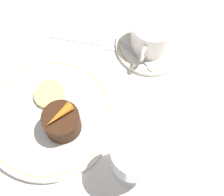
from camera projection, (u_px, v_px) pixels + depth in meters
The scene contains 10 objects.
ground_plane at pixel (70, 131), 0.60m from camera, with size 3.00×3.00×0.00m, color white.
dinner_plate at pixel (49, 116), 0.61m from camera, with size 0.26×0.26×0.01m.
saucer at pixel (151, 45), 0.68m from camera, with size 0.16×0.16×0.01m.
coffee_cup at pixel (152, 34), 0.65m from camera, with size 0.11×0.09×0.07m.
spoon at pixel (142, 60), 0.66m from camera, with size 0.05×0.10×0.00m.
wine_glass at pixel (134, 156), 0.50m from camera, with size 0.08×0.08×0.11m.
fork at pixel (97, 43), 0.69m from camera, with size 0.05×0.17×0.01m.
dessert_cake at pixel (61, 123), 0.57m from camera, with size 0.07×0.07×0.05m.
carrot_garnish at pixel (59, 116), 0.54m from camera, with size 0.06×0.04×0.02m.
pineapple_slice at pixel (50, 94), 0.61m from camera, with size 0.06×0.06×0.01m.
Camera 1 is at (0.16, 0.15, 0.57)m, focal length 50.00 mm.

